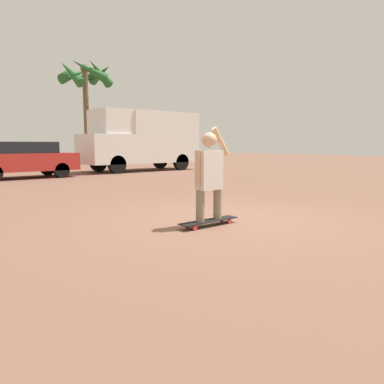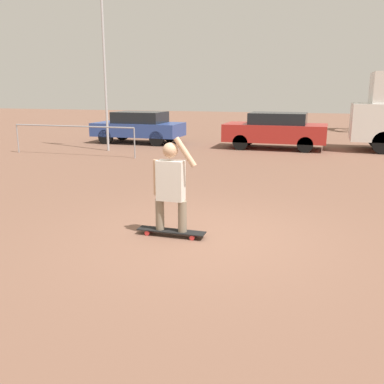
{
  "view_description": "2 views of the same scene",
  "coord_description": "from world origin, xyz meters",
  "px_view_note": "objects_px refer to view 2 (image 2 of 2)",
  "views": [
    {
      "loc": [
        -4.65,
        -4.56,
        1.33
      ],
      "look_at": [
        -0.36,
        0.53,
        0.48
      ],
      "focal_mm": 35.0,
      "sensor_mm": 36.0,
      "label": 1
    },
    {
      "loc": [
        1.73,
        -6.32,
        2.31
      ],
      "look_at": [
        -0.41,
        0.55,
        0.59
      ],
      "focal_mm": 40.0,
      "sensor_mm": 36.0,
      "label": 2
    }
  ],
  "objects_px": {
    "parked_car_red": "(276,130)",
    "flagpole": "(105,37)",
    "parked_car_blue": "(139,126)",
    "skateboard": "(171,231)",
    "person_skateboarder": "(171,182)"
  },
  "relations": [
    {
      "from": "flagpole",
      "to": "parked_car_blue",
      "type": "bearing_deg",
      "value": 88.28
    },
    {
      "from": "flagpole",
      "to": "person_skateboarder",
      "type": "bearing_deg",
      "value": -56.65
    },
    {
      "from": "parked_car_red",
      "to": "flagpole",
      "type": "distance_m",
      "value": 7.46
    },
    {
      "from": "parked_car_red",
      "to": "parked_car_blue",
      "type": "bearing_deg",
      "value": 178.86
    },
    {
      "from": "flagpole",
      "to": "skateboard",
      "type": "bearing_deg",
      "value": -56.64
    },
    {
      "from": "person_skateboarder",
      "to": "parked_car_blue",
      "type": "bearing_deg",
      "value": 116.48
    },
    {
      "from": "person_skateboarder",
      "to": "flagpole",
      "type": "height_order",
      "value": "flagpole"
    },
    {
      "from": "skateboard",
      "to": "person_skateboarder",
      "type": "height_order",
      "value": "person_skateboarder"
    },
    {
      "from": "parked_car_blue",
      "to": "skateboard",
      "type": "bearing_deg",
      "value": -63.51
    },
    {
      "from": "person_skateboarder",
      "to": "parked_car_red",
      "type": "bearing_deg",
      "value": 88.18
    },
    {
      "from": "parked_car_red",
      "to": "flagpole",
      "type": "bearing_deg",
      "value": -157.53
    },
    {
      "from": "skateboard",
      "to": "parked_car_blue",
      "type": "relative_size",
      "value": 0.29
    },
    {
      "from": "skateboard",
      "to": "flagpole",
      "type": "distance_m",
      "value": 11.26
    },
    {
      "from": "person_skateboarder",
      "to": "parked_car_red",
      "type": "distance_m",
      "value": 11.28
    },
    {
      "from": "parked_car_blue",
      "to": "flagpole",
      "type": "distance_m",
      "value": 4.38
    }
  ]
}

